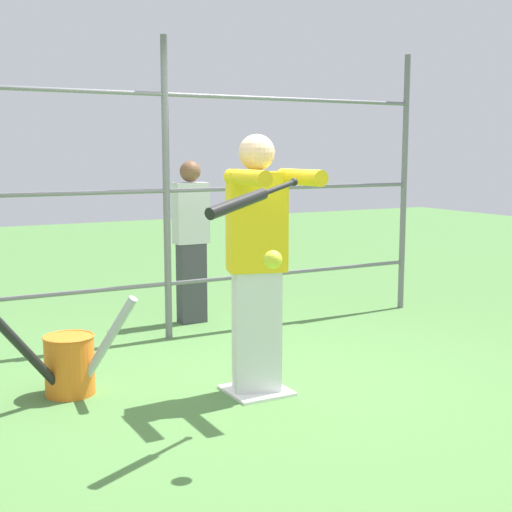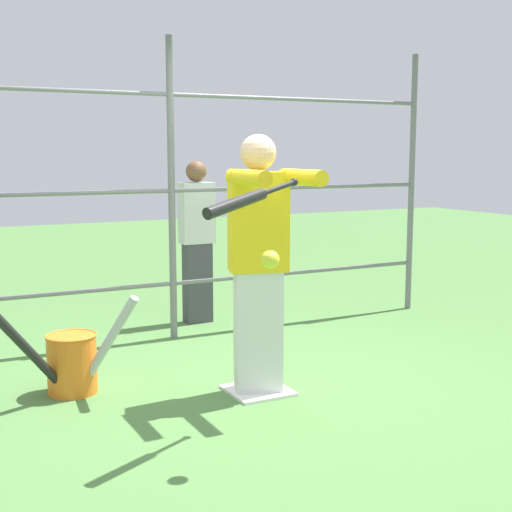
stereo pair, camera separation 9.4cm
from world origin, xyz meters
name	(u,v)px [view 2 (the right image)]	position (x,y,z in m)	size (l,w,h in m)	color
ground_plane	(258,392)	(0.00, 0.00, 0.00)	(24.00, 24.00, 0.00)	#4C7A3D
home_plate	(258,390)	(0.00, 0.00, 0.01)	(0.40, 0.40, 0.02)	white
fence_backstop	(172,191)	(0.00, -1.60, 1.28)	(5.21, 0.06, 2.56)	slate
batter	(259,256)	(0.00, 0.02, 0.93)	(0.43, 0.67, 1.72)	silver
baseball_bat_swinging	(244,200)	(0.43, 0.67, 1.35)	(0.75, 0.39, 0.19)	black
softball_in_flight	(270,260)	(0.42, 0.95, 1.06)	(0.10, 0.10, 0.10)	yellow
bat_bucket	(71,361)	(1.13, -0.54, 0.22)	(0.96, 0.58, 0.74)	orange
bystander_behind_fence	(197,239)	(-0.41, -2.05, 0.79)	(0.32, 0.20, 1.53)	#3F3F47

